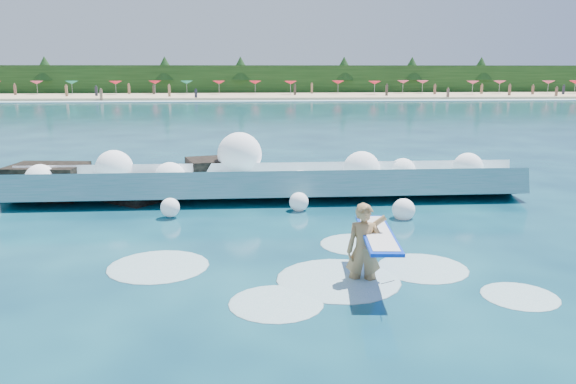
{
  "coord_description": "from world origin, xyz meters",
  "views": [
    {
      "loc": [
        0.43,
        -11.79,
        4.21
      ],
      "look_at": [
        1.5,
        2.0,
        1.2
      ],
      "focal_mm": 35.0,
      "sensor_mm": 36.0,
      "label": 1
    }
  ],
  "objects": [
    {
      "name": "ground",
      "position": [
        0.0,
        0.0,
        0.0
      ],
      "size": [
        200.0,
        200.0,
        0.0
      ],
      "primitive_type": "plane",
      "color": "#07273B",
      "rests_on": "ground"
    },
    {
      "name": "beach",
      "position": [
        0.0,
        78.0,
        0.2
      ],
      "size": [
        140.0,
        20.0,
        0.4
      ],
      "primitive_type": "cube",
      "color": "tan",
      "rests_on": "ground"
    },
    {
      "name": "wet_band",
      "position": [
        0.0,
        67.0,
        0.04
      ],
      "size": [
        140.0,
        5.0,
        0.08
      ],
      "primitive_type": "cube",
      "color": "silver",
      "rests_on": "ground"
    },
    {
      "name": "treeline",
      "position": [
        0.0,
        88.0,
        2.5
      ],
      "size": [
        140.0,
        4.0,
        5.0
      ],
      "primitive_type": "cube",
      "color": "black",
      "rests_on": "ground"
    },
    {
      "name": "breaking_wave",
      "position": [
        1.24,
        6.72,
        0.5
      ],
      "size": [
        16.75,
        2.67,
        1.44
      ],
      "color": "teal",
      "rests_on": "ground"
    },
    {
      "name": "rock_cluster",
      "position": [
        -3.61,
        7.31,
        0.44
      ],
      "size": [
        8.18,
        3.36,
        1.4
      ],
      "color": "black",
      "rests_on": "ground"
    },
    {
      "name": "surfer_with_board",
      "position": [
        2.85,
        -1.17,
        0.72
      ],
      "size": [
        1.11,
        3.07,
        1.96
      ],
      "color": "#A1794B",
      "rests_on": "ground"
    },
    {
      "name": "wave_spray",
      "position": [
        0.75,
        6.7,
        0.97
      ],
      "size": [
        15.07,
        4.75,
        2.22
      ],
      "color": "white",
      "rests_on": "ground"
    },
    {
      "name": "surf_foam",
      "position": [
        1.92,
        -0.62,
        0.0
      ],
      "size": [
        8.96,
        5.23,
        0.13
      ],
      "color": "silver",
      "rests_on": "ground"
    },
    {
      "name": "beach_umbrellas",
      "position": [
        -0.19,
        80.52,
        2.25
      ],
      "size": [
        112.66,
        6.88,
        0.5
      ],
      "color": "#127662",
      "rests_on": "ground"
    },
    {
      "name": "beachgoers",
      "position": [
        -0.41,
        73.45,
        1.06
      ],
      "size": [
        106.46,
        13.63,
        1.94
      ],
      "color": "#3F332D",
      "rests_on": "ground"
    }
  ]
}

